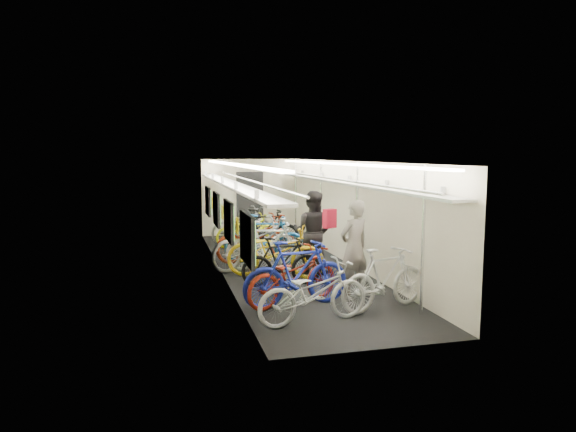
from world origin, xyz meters
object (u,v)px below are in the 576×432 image
bicycle_1 (296,274)px  bicycle_0 (313,292)px  passenger_near (354,247)px  backpack (330,218)px  passenger_mid (312,232)px

bicycle_1 → bicycle_0: bearing=174.3°
passenger_near → backpack: size_ratio=4.56×
passenger_near → passenger_mid: bearing=-103.7°
bicycle_0 → passenger_mid: (0.95, 3.22, 0.41)m
passenger_near → bicycle_0: bearing=27.9°
passenger_near → backpack: (-0.14, 0.99, 0.41)m
bicycle_0 → backpack: backpack is taller
bicycle_1 → backpack: 2.01m
bicycle_1 → passenger_mid: passenger_mid is taller
backpack → bicycle_0: bearing=-137.8°
passenger_near → passenger_mid: 1.82m
passenger_near → passenger_mid: passenger_mid is taller
bicycle_1 → backpack: bearing=-43.2°
bicycle_0 → passenger_near: passenger_near is taller
bicycle_1 → backpack: (1.10, 1.53, 0.71)m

